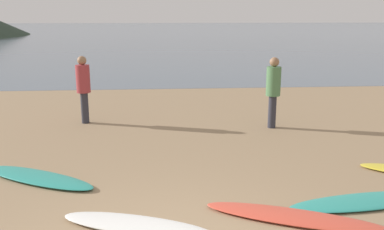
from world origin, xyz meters
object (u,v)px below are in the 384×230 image
(surfboard_1, at_px, (38,177))
(surfboard_3, at_px, (295,217))
(surfboard_2, at_px, (137,225))
(surfboard_4, at_px, (365,201))
(person_0, at_px, (273,87))
(person_2, at_px, (83,84))

(surfboard_1, relative_size, surfboard_3, 0.92)
(surfboard_2, distance_m, surfboard_4, 3.35)
(surfboard_3, bearing_deg, surfboard_1, 179.02)
(surfboard_2, relative_size, person_0, 1.22)
(surfboard_1, height_order, surfboard_4, surfboard_1)
(surfboard_2, height_order, person_0, person_0)
(surfboard_4, xyz_separation_m, person_0, (-0.28, 4.26, 0.98))
(surfboard_2, xyz_separation_m, person_0, (3.04, 4.73, 0.96))
(surfboard_1, xyz_separation_m, surfboard_3, (3.87, -1.70, -0.00))
(surfboard_3, bearing_deg, surfboard_2, -155.43)
(surfboard_1, relative_size, person_0, 1.33)
(person_0, relative_size, person_2, 1.01)
(surfboard_2, height_order, person_2, person_2)
(surfboard_3, height_order, person_2, person_2)
(surfboard_2, relative_size, surfboard_3, 0.85)
(surfboard_2, bearing_deg, surfboard_1, 154.06)
(surfboard_1, distance_m, person_0, 5.71)
(surfboard_1, bearing_deg, person_2, 116.87)
(surfboard_4, relative_size, person_0, 1.41)
(surfboard_1, distance_m, surfboard_4, 5.22)
(surfboard_3, distance_m, surfboard_4, 1.26)
(surfboard_3, bearing_deg, person_2, 146.91)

